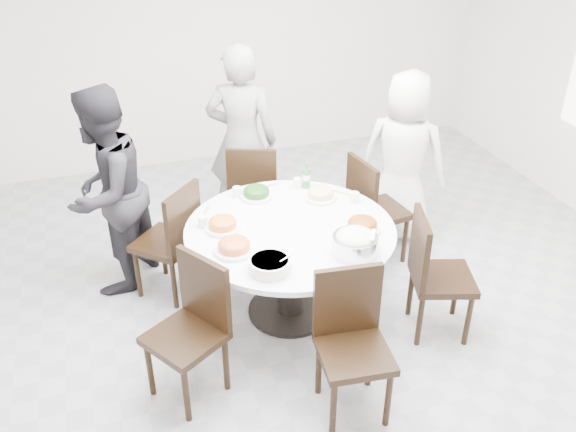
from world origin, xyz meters
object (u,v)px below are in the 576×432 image
object	(u,v)px
chair_ne	(379,209)
chair_s	(355,351)
chair_se	(443,276)
diner_left	(106,192)
dining_table	(290,271)
rice_bowl	(355,245)
diner_middle	(242,141)
soup_bowl	(270,265)
beverage_bottle	(306,175)
chair_sw	(185,335)
chair_n	(255,190)
chair_nw	(165,240)
diner_right	(403,158)

from	to	relation	value
chair_ne	chair_s	world-z (taller)	same
chair_se	diner_left	distance (m)	2.56
dining_table	chair_s	distance (m)	1.04
chair_se	rice_bowl	size ratio (longest dim) A/B	3.15
chair_s	rice_bowl	xyz separation A→B (m)	(0.24, 0.59, 0.34)
dining_table	diner_middle	xyz separation A→B (m)	(-0.00, 1.37, 0.49)
chair_se	diner_middle	world-z (taller)	diner_middle
dining_table	chair_se	xyz separation A→B (m)	(0.96, -0.52, 0.10)
chair_ne	rice_bowl	distance (m)	1.18
chair_s	soup_bowl	bearing A→B (deg)	127.42
soup_bowl	beverage_bottle	world-z (taller)	beverage_bottle
chair_sw	diner_left	distance (m)	1.46
diner_left	beverage_bottle	distance (m)	1.54
diner_middle	rice_bowl	distance (m)	1.83
chair_n	chair_s	bearing A→B (deg)	112.02
chair_n	rice_bowl	world-z (taller)	chair_n
chair_sw	diner_middle	distance (m)	2.16
rice_bowl	chair_sw	bearing A→B (deg)	-173.33
chair_n	soup_bowl	xyz separation A→B (m)	(-0.33, -1.59, 0.32)
rice_bowl	beverage_bottle	distance (m)	0.99
chair_s	diner_middle	bearing A→B (deg)	97.55
rice_bowl	soup_bowl	bearing A→B (deg)	-178.38
chair_nw	chair_se	world-z (taller)	same
chair_nw	rice_bowl	distance (m)	1.55
dining_table	diner_left	bearing A→B (deg)	146.25
diner_middle	chair_n	bearing A→B (deg)	125.14
dining_table	soup_bowl	xyz separation A→B (m)	(-0.28, -0.45, 0.42)
dining_table	chair_n	xyz separation A→B (m)	(0.04, 1.14, 0.10)
rice_bowl	diner_left	bearing A→B (deg)	140.58
chair_n	chair_sw	distance (m)	1.94
chair_n	rice_bowl	distance (m)	1.63
diner_middle	soup_bowl	distance (m)	1.84
chair_sw	beverage_bottle	xyz separation A→B (m)	(1.18, 1.13, 0.38)
chair_se	beverage_bottle	size ratio (longest dim) A/B	4.36
chair_nw	diner_right	bearing A→B (deg)	139.57
diner_right	chair_s	bearing A→B (deg)	93.90
diner_right	chair_se	bearing A→B (deg)	113.63
chair_nw	diner_right	world-z (taller)	diner_right
chair_se	beverage_bottle	distance (m)	1.31
soup_bowl	rice_bowl	bearing A→B (deg)	1.62
chair_ne	chair_nw	world-z (taller)	same
chair_se	soup_bowl	bearing A→B (deg)	104.18
chair_sw	chair_nw	bearing A→B (deg)	145.31
chair_s	dining_table	bearing A→B (deg)	99.67
chair_se	chair_sw	bearing A→B (deg)	108.89
soup_bowl	diner_right	bearing A→B (deg)	38.27
diner_left	chair_ne	bearing A→B (deg)	116.54
diner_left	soup_bowl	xyz separation A→B (m)	(0.92, -1.26, -0.03)
chair_s	diner_left	bearing A→B (deg)	130.62
chair_s	diner_left	size ratio (longest dim) A/B	0.58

